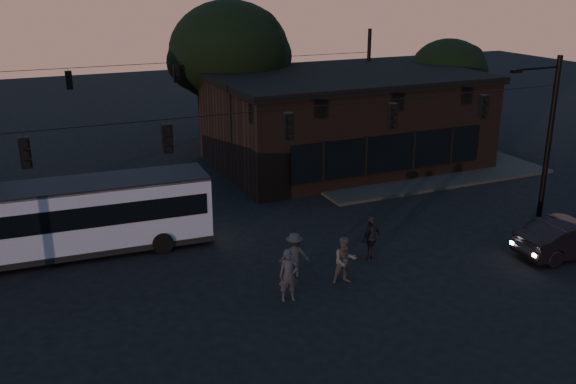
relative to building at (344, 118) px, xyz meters
name	(u,v)px	position (x,y,z in m)	size (l,w,h in m)	color
ground	(336,310)	(-9.00, -15.97, -2.71)	(120.00, 120.00, 0.00)	black
sidewalk_far_right	(402,163)	(3.00, -1.97, -2.63)	(14.00, 10.00, 0.15)	black
building	(344,118)	(0.00, 0.00, 0.00)	(15.40, 10.41, 5.40)	black
tree_behind	(230,52)	(-5.00, 6.03, 3.48)	(7.60, 7.60, 9.43)	black
tree_right	(448,72)	(9.00, 2.03, 1.93)	(5.20, 5.20, 6.86)	black
signal_rig_near	(288,155)	(-9.00, -11.97, 1.74)	(26.24, 0.30, 7.50)	black
signal_rig_far	(177,93)	(-9.00, 4.03, 1.50)	(26.24, 0.30, 7.50)	black
bus	(77,214)	(-16.33, -7.53, -1.02)	(10.79, 3.08, 3.00)	#828AA6
car	(572,237)	(1.79, -15.86, -1.93)	(1.65, 4.73, 1.56)	black
pedestrian_a	(289,275)	(-10.17, -14.66, -1.76)	(0.69, 0.45, 1.89)	#212129
pedestrian_b	(345,260)	(-7.77, -14.30, -1.80)	(0.88, 0.69, 1.82)	#393434
pedestrian_c	(371,238)	(-5.78, -12.87, -1.81)	(1.05, 0.44, 1.80)	black
pedestrian_d	(294,255)	(-9.21, -13.05, -1.83)	(1.13, 0.65, 1.75)	black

